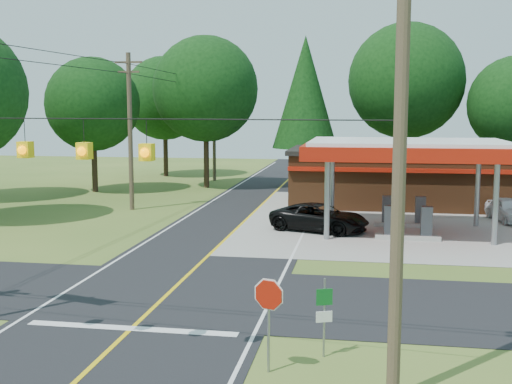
% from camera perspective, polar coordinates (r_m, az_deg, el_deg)
% --- Properties ---
extents(ground, '(120.00, 120.00, 0.00)m').
position_cam_1_polar(ground, '(23.16, -7.87, -9.04)').
color(ground, '#436122').
rests_on(ground, ground).
extents(main_highway, '(8.00, 120.00, 0.02)m').
position_cam_1_polar(main_highway, '(23.15, -7.87, -9.02)').
color(main_highway, black).
rests_on(main_highway, ground).
extents(cross_road, '(70.00, 7.00, 0.02)m').
position_cam_1_polar(cross_road, '(23.15, -7.87, -9.00)').
color(cross_road, black).
rests_on(cross_road, ground).
extents(lane_center_yellow, '(0.15, 110.00, 0.00)m').
position_cam_1_polar(lane_center_yellow, '(23.15, -7.87, -8.98)').
color(lane_center_yellow, yellow).
rests_on(lane_center_yellow, main_highway).
extents(gas_canopy, '(10.60, 7.40, 4.88)m').
position_cam_1_polar(gas_canopy, '(34.31, 13.33, 3.47)').
color(gas_canopy, gray).
rests_on(gas_canopy, ground).
extents(convenience_store, '(16.40, 7.55, 3.80)m').
position_cam_1_polar(convenience_store, '(44.51, 13.69, 1.31)').
color(convenience_store, brown).
rests_on(convenience_store, ground).
extents(utility_pole_near_right, '(1.80, 0.30, 11.50)m').
position_cam_1_polar(utility_pole_near_right, '(14.19, 12.69, 4.85)').
color(utility_pole_near_right, '#473828').
rests_on(utility_pole_near_right, ground).
extents(utility_pole_far_left, '(1.80, 0.30, 10.00)m').
position_cam_1_polar(utility_pole_far_left, '(41.86, -11.13, 5.51)').
color(utility_pole_far_left, '#473828').
rests_on(utility_pole_far_left, ground).
extents(utility_pole_north, '(0.30, 0.30, 9.50)m').
position_cam_1_polar(utility_pole_north, '(57.72, -3.74, 5.71)').
color(utility_pole_north, '#473828').
rests_on(utility_pole_north, ground).
extents(overhead_beacons, '(17.04, 2.04, 1.03)m').
position_cam_1_polar(overhead_beacons, '(17.02, -17.57, 5.95)').
color(overhead_beacons, black).
rests_on(overhead_beacons, ground).
extents(treeline_backdrop, '(70.27, 51.59, 13.30)m').
position_cam_1_polar(treeline_backdrop, '(45.56, 2.10, 8.68)').
color(treeline_backdrop, '#332316').
rests_on(treeline_backdrop, ground).
extents(suv_car, '(6.67, 6.67, 1.46)m').
position_cam_1_polar(suv_car, '(34.38, 5.68, -2.30)').
color(suv_car, black).
rests_on(suv_car, ground).
extents(sedan_car, '(4.67, 4.67, 1.37)m').
position_cam_1_polar(sedan_car, '(39.90, 21.52, -1.48)').
color(sedan_car, silver).
rests_on(sedan_car, ground).
extents(octagonal_stop_sign, '(0.80, 0.33, 2.42)m').
position_cam_1_polar(octagonal_stop_sign, '(16.03, 1.13, -9.78)').
color(octagonal_stop_sign, gray).
rests_on(octagonal_stop_sign, ground).
extents(route_sign_post, '(0.42, 0.18, 2.14)m').
position_cam_1_polar(route_sign_post, '(17.22, 6.09, -10.45)').
color(route_sign_post, gray).
rests_on(route_sign_post, ground).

